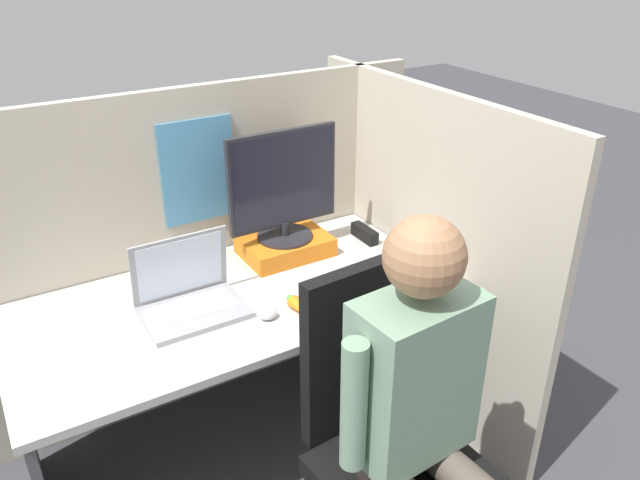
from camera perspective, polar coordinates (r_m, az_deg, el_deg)
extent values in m
cube|color=#B7AD99|center=(2.63, -11.58, -1.38)|extent=(2.07, 0.04, 1.39)
cube|color=#4C8EB7|center=(2.47, -11.07, 6.18)|extent=(0.30, 0.01, 0.41)
cube|color=#F4EA66|center=(2.51, -11.30, 3.47)|extent=(0.08, 0.01, 0.08)
cube|color=#B7AD99|center=(2.61, 9.17, -1.32)|extent=(0.04, 1.41, 1.39)
cube|color=#B7B7B2|center=(2.30, -7.99, -5.56)|extent=(1.57, 0.76, 0.03)
cube|color=#4C4C51|center=(2.40, -24.83, -17.28)|extent=(0.03, 0.65, 0.68)
cube|color=#4C4C51|center=(2.81, 6.71, -7.39)|extent=(0.03, 0.65, 0.68)
cube|color=orange|center=(2.55, -3.20, -0.51)|extent=(0.35, 0.25, 0.08)
cylinder|color=#232328|center=(2.53, -3.23, 0.37)|extent=(0.22, 0.22, 0.01)
cylinder|color=#232328|center=(2.51, -3.25, 1.08)|extent=(0.04, 0.04, 0.06)
cube|color=#232328|center=(2.43, -3.43, 5.60)|extent=(0.46, 0.02, 0.39)
cube|color=black|center=(2.42, -3.28, 5.50)|extent=(0.44, 0.00, 0.37)
cube|color=#99999E|center=(2.21, -11.41, -6.50)|extent=(0.35, 0.25, 0.02)
cube|color=silver|center=(2.22, -11.61, -6.03)|extent=(0.29, 0.14, 0.00)
cube|color=#99999E|center=(2.23, -12.68, -2.34)|extent=(0.35, 0.04, 0.25)
cube|color=silver|center=(2.23, -12.64, -2.40)|extent=(0.30, 0.03, 0.22)
ellipsoid|color=silver|center=(2.15, -4.78, -6.75)|extent=(0.06, 0.05, 0.04)
cube|color=black|center=(2.67, 4.09, 0.60)|extent=(0.04, 0.15, 0.06)
cone|color=orange|center=(2.16, -1.62, -6.43)|extent=(0.05, 0.13, 0.05)
cylinder|color=green|center=(2.22, -2.63, -5.46)|extent=(0.03, 0.02, 0.03)
cube|color=black|center=(2.01, 7.80, -20.89)|extent=(0.49, 0.49, 0.07)
cube|color=black|center=(1.95, 4.01, -9.60)|extent=(0.44, 0.08, 0.57)
cylinder|color=brown|center=(1.94, 11.86, -19.70)|extent=(0.13, 0.29, 0.11)
cube|color=gray|center=(1.74, 8.60, -12.23)|extent=(0.35, 0.22, 0.49)
sphere|color=#9E704C|center=(1.54, 9.53, -1.50)|extent=(0.21, 0.21, 0.21)
cylinder|color=gray|center=(1.64, 3.12, -14.94)|extent=(0.07, 0.07, 0.39)
cylinder|color=gray|center=(1.86, 13.31, -9.77)|extent=(0.07, 0.07, 0.39)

